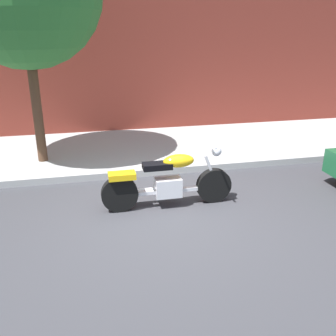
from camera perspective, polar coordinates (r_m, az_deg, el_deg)
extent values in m
plane|color=#38383D|center=(6.10, -0.64, -7.42)|extent=(60.00, 60.00, 0.00)
cube|color=#A4A4A4|center=(9.23, -5.15, 2.84)|extent=(19.09, 3.33, 0.14)
cylinder|color=black|center=(6.54, 6.97, -2.65)|extent=(0.60, 0.13, 0.60)
cylinder|color=black|center=(6.21, -7.35, -3.97)|extent=(0.60, 0.13, 0.60)
cube|color=silver|center=(6.31, 0.00, -2.90)|extent=(0.44, 0.28, 0.32)
cube|color=silver|center=(6.34, 0.00, -3.48)|extent=(1.46, 0.08, 0.06)
ellipsoid|color=yellow|center=(6.18, 1.63, 1.10)|extent=(0.52, 0.26, 0.22)
cube|color=black|center=(6.13, -1.64, 0.32)|extent=(0.48, 0.24, 0.10)
cube|color=yellow|center=(6.09, -7.02, -1.17)|extent=(0.44, 0.24, 0.10)
cylinder|color=silver|center=(6.42, 6.57, -0.40)|extent=(0.27, 0.05, 0.58)
cylinder|color=silver|center=(6.24, 6.23, 3.87)|extent=(0.04, 0.70, 0.04)
sphere|color=silver|center=(6.33, 7.38, 2.55)|extent=(0.17, 0.17, 0.17)
cylinder|color=silver|center=(6.44, -2.49, -3.36)|extent=(0.80, 0.09, 0.09)
cylinder|color=#4D3323|center=(8.35, -19.35, 9.10)|extent=(0.20, 0.20, 2.74)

